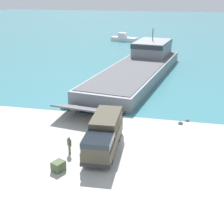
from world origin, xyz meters
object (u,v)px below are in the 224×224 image
object	(u,v)px
moored_boat_a	(124,38)
cargo_crate	(58,166)
military_truck	(104,134)
soldier_on_ramp	(69,144)
landing_craft	(140,65)

from	to	relation	value
moored_boat_a	cargo_crate	world-z (taller)	moored_boat_a
military_truck	cargo_crate	size ratio (longest dim) A/B	8.02
soldier_on_ramp	cargo_crate	size ratio (longest dim) A/B	1.69
landing_craft	soldier_on_ramp	xyz separation A→B (m)	(-2.40, -29.97, -0.62)
soldier_on_ramp	cargo_crate	distance (m)	2.96
military_truck	cargo_crate	xyz separation A→B (m)	(-2.80, -4.40, -1.17)
landing_craft	moored_boat_a	world-z (taller)	landing_craft
landing_craft	moored_boat_a	distance (m)	36.58
military_truck	cargo_crate	world-z (taller)	military_truck
soldier_on_ramp	cargo_crate	world-z (taller)	soldier_on_ramp
soldier_on_ramp	moored_boat_a	bearing A→B (deg)	-126.85
moored_boat_a	military_truck	bearing A→B (deg)	24.10
landing_craft	military_truck	world-z (taller)	landing_craft
landing_craft	cargo_crate	world-z (taller)	landing_craft
cargo_crate	military_truck	bearing A→B (deg)	57.50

